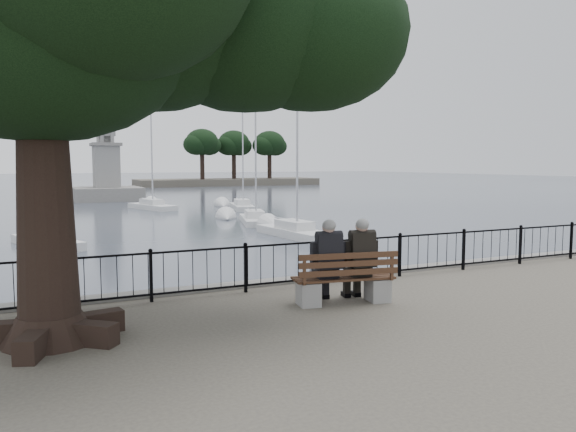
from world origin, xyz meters
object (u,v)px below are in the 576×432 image
person_left (326,265)px  lion_monument (107,176)px  person_right (359,263)px  bench (344,285)px

person_left → lion_monument: 49.02m
person_right → person_left: bearing=169.7°
person_left → person_right: (0.67, -0.12, 0.00)m
bench → person_right: person_right is taller
person_right → lion_monument: size_ratio=0.18×
bench → person_left: bearing=151.1°
person_left → person_right: bearing=-10.3°
person_left → person_right: size_ratio=1.00×
person_left → lion_monument: bearing=87.8°
lion_monument → bench: bearing=-91.8°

